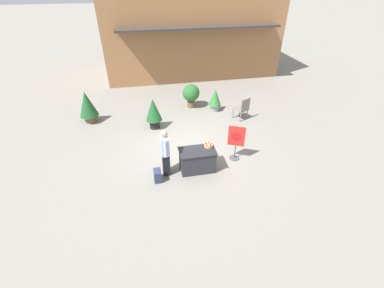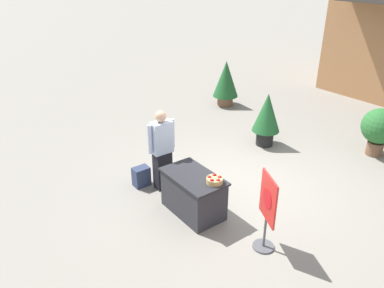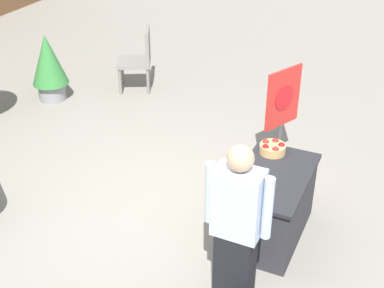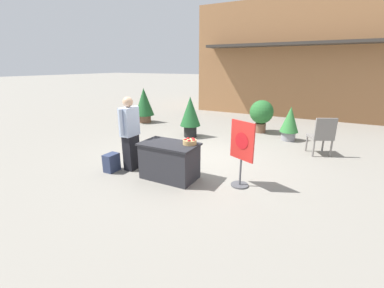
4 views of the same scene
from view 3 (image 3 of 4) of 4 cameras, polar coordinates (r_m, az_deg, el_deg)
ground_plane at (r=6.41m, az=-3.13°, el=-7.02°), size 120.00×120.00×0.00m
display_table at (r=5.87m, az=8.40°, el=-6.47°), size 1.24×0.73×0.80m
apple_basket at (r=5.99m, az=8.58°, el=-0.42°), size 0.29×0.29×0.13m
person_visitor at (r=4.76m, az=4.80°, el=-8.95°), size 0.26×0.61×1.72m
poster_board at (r=6.99m, az=9.56°, el=3.25°), size 0.55×0.36×1.36m
patio_chair at (r=9.22m, az=-5.56°, el=9.32°), size 0.74×0.74×1.07m
potted_plant_near_right at (r=9.07m, az=-15.06°, el=8.18°), size 0.59×0.59×1.12m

